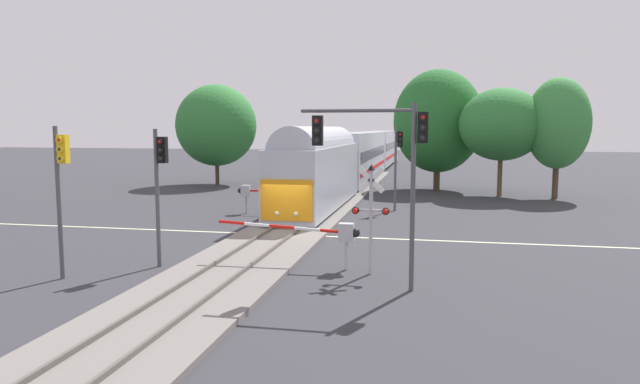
{
  "coord_description": "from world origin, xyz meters",
  "views": [
    {
      "loc": [
        7.39,
        -27.24,
        5.38
      ],
      "look_at": [
        1.49,
        1.92,
        2.0
      ],
      "focal_mm": 31.73,
      "sensor_mm": 36.0,
      "label": 1
    }
  ],
  "objects_px": {
    "crossing_gate_far": "(255,192)",
    "pine_left_background": "(216,125)",
    "traffic_signal_median": "(160,175)",
    "oak_far_right": "(502,124)",
    "traffic_signal_near_right": "(382,150)",
    "crossing_signal_mast": "(371,208)",
    "traffic_signal_near_left": "(61,177)",
    "traffic_signal_far_side": "(398,155)",
    "commuter_train": "(362,153)",
    "crossing_gate_near": "(331,233)",
    "maple_right_background": "(558,123)",
    "elm_centre_background": "(438,121)"
  },
  "relations": [
    {
      "from": "commuter_train",
      "to": "crossing_gate_near",
      "type": "xyz_separation_m",
      "value": [
        3.59,
        -37.98,
        -1.3
      ]
    },
    {
      "from": "commuter_train",
      "to": "maple_right_background",
      "type": "height_order",
      "value": "maple_right_background"
    },
    {
      "from": "crossing_signal_mast",
      "to": "maple_right_background",
      "type": "bearing_deg",
      "value": 65.76
    },
    {
      "from": "pine_left_background",
      "to": "crossing_signal_mast",
      "type": "bearing_deg",
      "value": -59.18
    },
    {
      "from": "traffic_signal_median",
      "to": "pine_left_background",
      "type": "xyz_separation_m",
      "value": [
        -9.83,
        30.47,
        2.02
      ]
    },
    {
      "from": "crossing_gate_far",
      "to": "traffic_signal_near_right",
      "type": "distance_m",
      "value": 18.09
    },
    {
      "from": "commuter_train",
      "to": "oak_far_right",
      "type": "xyz_separation_m",
      "value": [
        12.48,
        -12.56,
        2.92
      ]
    },
    {
      "from": "crossing_gate_far",
      "to": "traffic_signal_near_right",
      "type": "xyz_separation_m",
      "value": [
        9.29,
        -15.19,
        3.25
      ]
    },
    {
      "from": "crossing_gate_near",
      "to": "crossing_gate_far",
      "type": "xyz_separation_m",
      "value": [
        -7.16,
        12.86,
        -0.01
      ]
    },
    {
      "from": "oak_far_right",
      "to": "crossing_gate_far",
      "type": "bearing_deg",
      "value": -141.96
    },
    {
      "from": "traffic_signal_near_left",
      "to": "oak_far_right",
      "type": "bearing_deg",
      "value": 57.96
    },
    {
      "from": "crossing_signal_mast",
      "to": "traffic_signal_median",
      "type": "height_order",
      "value": "traffic_signal_median"
    },
    {
      "from": "traffic_signal_median",
      "to": "elm_centre_background",
      "type": "xyz_separation_m",
      "value": [
        10.54,
        30.02,
        2.36
      ]
    },
    {
      "from": "traffic_signal_near_left",
      "to": "traffic_signal_far_side",
      "type": "bearing_deg",
      "value": 61.15
    },
    {
      "from": "commuter_train",
      "to": "elm_centre_background",
      "type": "distance_m",
      "value": 12.15
    },
    {
      "from": "traffic_signal_near_right",
      "to": "traffic_signal_far_side",
      "type": "xyz_separation_m",
      "value": [
        -0.65,
        18.19,
        -1.0
      ]
    },
    {
      "from": "crossing_signal_mast",
      "to": "crossing_gate_far",
      "type": "distance_m",
      "value": 15.96
    },
    {
      "from": "crossing_gate_near",
      "to": "crossing_signal_mast",
      "type": "relative_size",
      "value": 1.38
    },
    {
      "from": "traffic_signal_median",
      "to": "traffic_signal_near_right",
      "type": "distance_m",
      "value": 8.81
    },
    {
      "from": "crossing_signal_mast",
      "to": "traffic_signal_far_side",
      "type": "height_order",
      "value": "traffic_signal_far_side"
    },
    {
      "from": "traffic_signal_near_right",
      "to": "maple_right_background",
      "type": "distance_m",
      "value": 29.05
    },
    {
      "from": "crossing_gate_far",
      "to": "traffic_signal_near_left",
      "type": "distance_m",
      "value": 16.39
    },
    {
      "from": "elm_centre_background",
      "to": "pine_left_background",
      "type": "bearing_deg",
      "value": 178.72
    },
    {
      "from": "crossing_signal_mast",
      "to": "oak_far_right",
      "type": "height_order",
      "value": "oak_far_right"
    },
    {
      "from": "maple_right_background",
      "to": "traffic_signal_far_side",
      "type": "bearing_deg",
      "value": -142.39
    },
    {
      "from": "traffic_signal_near_left",
      "to": "traffic_signal_far_side",
      "type": "height_order",
      "value": "traffic_signal_far_side"
    },
    {
      "from": "traffic_signal_median",
      "to": "oak_far_right",
      "type": "xyz_separation_m",
      "value": [
        15.39,
        26.34,
        2.06
      ]
    },
    {
      "from": "traffic_signal_median",
      "to": "traffic_signal_far_side",
      "type": "bearing_deg",
      "value": 64.58
    },
    {
      "from": "commuter_train",
      "to": "maple_right_background",
      "type": "bearing_deg",
      "value": -39.01
    },
    {
      "from": "traffic_signal_near_right",
      "to": "pine_left_background",
      "type": "distance_m",
      "value": 36.85
    },
    {
      "from": "crossing_signal_mast",
      "to": "traffic_signal_near_left",
      "type": "height_order",
      "value": "traffic_signal_near_left"
    },
    {
      "from": "crossing_signal_mast",
      "to": "traffic_signal_near_left",
      "type": "bearing_deg",
      "value": -165.22
    },
    {
      "from": "traffic_signal_median",
      "to": "traffic_signal_near_right",
      "type": "xyz_separation_m",
      "value": [
        8.63,
        -1.4,
        1.07
      ]
    },
    {
      "from": "commuter_train",
      "to": "crossing_signal_mast",
      "type": "height_order",
      "value": "commuter_train"
    },
    {
      "from": "crossing_gate_near",
      "to": "crossing_signal_mast",
      "type": "xyz_separation_m",
      "value": [
        1.57,
        -0.46,
        1.07
      ]
    },
    {
      "from": "commuter_train",
      "to": "elm_centre_background",
      "type": "xyz_separation_m",
      "value": [
        7.64,
        -8.88,
        3.23
      ]
    },
    {
      "from": "traffic_signal_median",
      "to": "maple_right_background",
      "type": "bearing_deg",
      "value": 52.85
    },
    {
      "from": "oak_far_right",
      "to": "maple_right_background",
      "type": "distance_m",
      "value": 4.05
    },
    {
      "from": "traffic_signal_median",
      "to": "traffic_signal_far_side",
      "type": "relative_size",
      "value": 0.98
    },
    {
      "from": "crossing_gate_near",
      "to": "maple_right_background",
      "type": "bearing_deg",
      "value": 62.42
    },
    {
      "from": "crossing_gate_near",
      "to": "elm_centre_background",
      "type": "distance_m",
      "value": 29.72
    },
    {
      "from": "crossing_signal_mast",
      "to": "traffic_signal_far_side",
      "type": "bearing_deg",
      "value": 90.31
    },
    {
      "from": "oak_far_right",
      "to": "maple_right_background",
      "type": "xyz_separation_m",
      "value": [
        3.98,
        -0.78,
        0.07
      ]
    },
    {
      "from": "traffic_signal_near_right",
      "to": "pine_left_background",
      "type": "xyz_separation_m",
      "value": [
        -18.46,
        31.88,
        0.95
      ]
    },
    {
      "from": "crossing_gate_near",
      "to": "crossing_signal_mast",
      "type": "distance_m",
      "value": 1.95
    },
    {
      "from": "traffic_signal_median",
      "to": "traffic_signal_near_left",
      "type": "xyz_separation_m",
      "value": [
        -2.56,
        -2.34,
        0.06
      ]
    },
    {
      "from": "commuter_train",
      "to": "crossing_signal_mast",
      "type": "relative_size",
      "value": 16.14
    },
    {
      "from": "crossing_gate_far",
      "to": "traffic_signal_near_right",
      "type": "height_order",
      "value": "traffic_signal_near_right"
    },
    {
      "from": "crossing_gate_far",
      "to": "pine_left_background",
      "type": "relative_size",
      "value": 0.61
    },
    {
      "from": "oak_far_right",
      "to": "crossing_signal_mast",
      "type": "bearing_deg",
      "value": -105.8
    }
  ]
}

